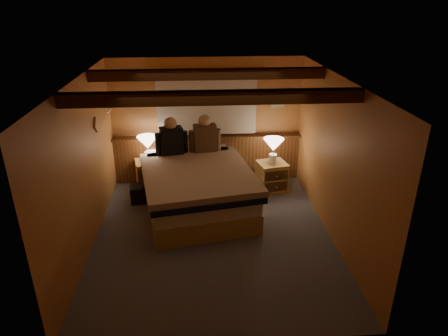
{
  "coord_description": "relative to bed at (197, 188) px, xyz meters",
  "views": [
    {
      "loc": [
        -0.23,
        -5.24,
        3.43
      ],
      "look_at": [
        0.2,
        0.4,
        0.96
      ],
      "focal_mm": 32.0,
      "sensor_mm": 36.0,
      "label": 1
    }
  ],
  "objects": [
    {
      "name": "duffel_bag",
      "position": [
        -0.93,
        0.37,
        -0.24
      ],
      "size": [
        0.54,
        0.37,
        0.36
      ],
      "rotation": [
        0.0,
        0.0,
        0.14
      ],
      "color": "black",
      "rests_on": "floor"
    },
    {
      "name": "nightstand_right",
      "position": [
        1.42,
        0.63,
        -0.12
      ],
      "size": [
        0.59,
        0.55,
        0.56
      ],
      "rotation": [
        0.0,
        0.0,
        0.21
      ],
      "color": "tan",
      "rests_on": "floor"
    },
    {
      "name": "framed_print",
      "position": [
        1.58,
        1.22,
        1.15
      ],
      "size": [
        0.3,
        0.04,
        0.25
      ],
      "color": "#AC7F56",
      "rests_on": "wall_back"
    },
    {
      "name": "wall_back",
      "position": [
        0.23,
        1.24,
        0.8
      ],
      "size": [
        3.6,
        0.0,
        3.6
      ],
      "primitive_type": "plane",
      "rotation": [
        1.57,
        0.0,
        0.0
      ],
      "color": "#CA8048",
      "rests_on": "floor"
    },
    {
      "name": "wall_left",
      "position": [
        -1.57,
        -0.86,
        0.8
      ],
      "size": [
        0.0,
        4.2,
        4.2
      ],
      "primitive_type": "plane",
      "rotation": [
        1.57,
        0.0,
        1.57
      ],
      "color": "#CA8048",
      "rests_on": "floor"
    },
    {
      "name": "ceiling",
      "position": [
        0.23,
        -0.86,
        2.0
      ],
      "size": [
        4.2,
        4.2,
        0.0
      ],
      "primitive_type": "plane",
      "rotation": [
        3.14,
        0.0,
        0.0
      ],
      "color": "#E29855",
      "rests_on": "wall_back"
    },
    {
      "name": "lamp_right",
      "position": [
        1.41,
        0.6,
        0.5
      ],
      "size": [
        0.37,
        0.37,
        0.49
      ],
      "color": "white",
      "rests_on": "nightstand_right"
    },
    {
      "name": "curtain_window",
      "position": [
        0.23,
        1.17,
        1.12
      ],
      "size": [
        2.18,
        0.09,
        1.11
      ],
      "color": "#4E2B13",
      "rests_on": "wall_back"
    },
    {
      "name": "nightstand_left",
      "position": [
        -0.88,
        0.89,
        -0.12
      ],
      "size": [
        0.59,
        0.55,
        0.56
      ],
      "rotation": [
        0.0,
        0.0,
        0.21
      ],
      "color": "tan",
      "rests_on": "floor"
    },
    {
      "name": "wainscot",
      "position": [
        0.23,
        1.18,
        0.08
      ],
      "size": [
        3.6,
        0.23,
        0.94
      ],
      "color": "brown",
      "rests_on": "wall_back"
    },
    {
      "name": "wall_front",
      "position": [
        0.23,
        -2.96,
        0.8
      ],
      "size": [
        3.6,
        0.0,
        3.6
      ],
      "primitive_type": "plane",
      "rotation": [
        -1.57,
        0.0,
        0.0
      ],
      "color": "#CA8048",
      "rests_on": "floor"
    },
    {
      "name": "person_right",
      "position": [
        0.17,
        0.8,
        0.65
      ],
      "size": [
        0.59,
        0.28,
        0.72
      ],
      "rotation": [
        0.0,
        0.0,
        0.14
      ],
      "color": "#4C331E",
      "rests_on": "bed"
    },
    {
      "name": "wall_right",
      "position": [
        2.03,
        -0.86,
        0.8
      ],
      "size": [
        0.0,
        4.2,
        4.2
      ],
      "primitive_type": "plane",
      "rotation": [
        1.57,
        0.0,
        -1.57
      ],
      "color": "#CA8048",
      "rests_on": "floor"
    },
    {
      "name": "ceiling_beams",
      "position": [
        0.23,
        -0.71,
        1.91
      ],
      "size": [
        3.6,
        1.65,
        0.16
      ],
      "color": "#4E2B13",
      "rests_on": "ceiling"
    },
    {
      "name": "bed",
      "position": [
        0.0,
        0.0,
        0.0
      ],
      "size": [
        2.07,
        2.52,
        0.77
      ],
      "rotation": [
        0.0,
        0.0,
        0.17
      ],
      "color": "tan",
      "rests_on": "floor"
    },
    {
      "name": "lamp_left",
      "position": [
        -0.88,
        0.88,
        0.5
      ],
      "size": [
        0.38,
        0.38,
        0.49
      ],
      "color": "white",
      "rests_on": "nightstand_left"
    },
    {
      "name": "floor",
      "position": [
        0.23,
        -0.86,
        -0.4
      ],
      "size": [
        4.2,
        4.2,
        0.0
      ],
      "primitive_type": "plane",
      "color": "#484A55",
      "rests_on": "ground"
    },
    {
      "name": "person_left",
      "position": [
        -0.43,
        0.7,
        0.65
      ],
      "size": [
        0.58,
        0.31,
        0.71
      ],
      "rotation": [
        0.0,
        0.0,
        0.22
      ],
      "color": "black",
      "rests_on": "bed"
    },
    {
      "name": "coat_rail",
      "position": [
        -1.49,
        0.72,
        1.27
      ],
      "size": [
        0.05,
        0.55,
        0.24
      ],
      "color": "silver",
      "rests_on": "wall_left"
    }
  ]
}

